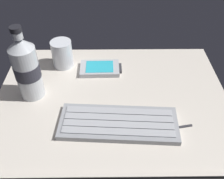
{
  "coord_description": "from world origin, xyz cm",
  "views": [
    {
      "loc": [
        -0.53,
        -50.78,
        48.96
      ],
      "look_at": [
        0.0,
        0.0,
        3.0
      ],
      "focal_mm": 40.91,
      "sensor_mm": 36.0,
      "label": 1
    }
  ],
  "objects_px": {
    "handheld_device": "(100,68)",
    "water_bottle": "(27,68)",
    "stylus_pen": "(174,127)",
    "keyboard": "(119,123)",
    "juice_cup": "(62,55)"
  },
  "relations": [
    {
      "from": "handheld_device",
      "to": "water_bottle",
      "type": "height_order",
      "value": "water_bottle"
    },
    {
      "from": "handheld_device",
      "to": "stylus_pen",
      "type": "height_order",
      "value": "handheld_device"
    },
    {
      "from": "water_bottle",
      "to": "stylus_pen",
      "type": "height_order",
      "value": "water_bottle"
    },
    {
      "from": "handheld_device",
      "to": "juice_cup",
      "type": "height_order",
      "value": "juice_cup"
    },
    {
      "from": "juice_cup",
      "to": "stylus_pen",
      "type": "height_order",
      "value": "juice_cup"
    },
    {
      "from": "handheld_device",
      "to": "water_bottle",
      "type": "xyz_separation_m",
      "value": [
        -0.18,
        -0.11,
        0.08
      ]
    },
    {
      "from": "handheld_device",
      "to": "juice_cup",
      "type": "relative_size",
      "value": 1.51
    },
    {
      "from": "keyboard",
      "to": "handheld_device",
      "type": "xyz_separation_m",
      "value": [
        -0.05,
        0.22,
        -0.0
      ]
    },
    {
      "from": "water_bottle",
      "to": "stylus_pen",
      "type": "bearing_deg",
      "value": -19.04
    },
    {
      "from": "keyboard",
      "to": "handheld_device",
      "type": "distance_m",
      "value": 0.23
    },
    {
      "from": "handheld_device",
      "to": "water_bottle",
      "type": "relative_size",
      "value": 0.62
    },
    {
      "from": "keyboard",
      "to": "stylus_pen",
      "type": "height_order",
      "value": "keyboard"
    },
    {
      "from": "juice_cup",
      "to": "stylus_pen",
      "type": "bearing_deg",
      "value": -40.95
    },
    {
      "from": "keyboard",
      "to": "juice_cup",
      "type": "relative_size",
      "value": 3.48
    },
    {
      "from": "keyboard",
      "to": "handheld_device",
      "type": "bearing_deg",
      "value": 102.78
    }
  ]
}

